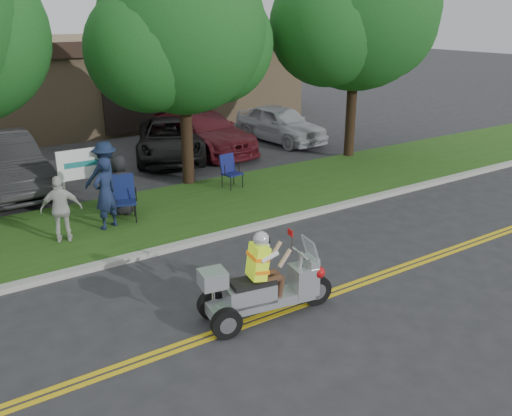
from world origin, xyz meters
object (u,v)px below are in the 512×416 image
lawn_chair_a (123,195)px  parked_car_mid (170,139)px  spectator_adult_right (61,209)px  parked_car_right (202,131)px  trike_scooter (263,288)px  spectator_adult_left (105,193)px  parked_car_left (2,164)px  lawn_chair_b (230,169)px  parked_car_far_right (280,124)px

lawn_chair_a → parked_car_mid: (3.80, 5.33, -0.04)m
spectator_adult_right → parked_car_right: (6.94, 6.20, -0.11)m
spectator_adult_right → parked_car_mid: size_ratio=0.31×
trike_scooter → spectator_adult_left: 5.50m
parked_car_right → spectator_adult_right: bearing=-143.5°
spectator_adult_left → parked_car_left: 5.05m
trike_scooter → parked_car_left: parked_car_left is taller
parked_car_mid → parked_car_right: 1.50m
lawn_chair_b → parked_car_right: size_ratio=0.19×
trike_scooter → spectator_adult_right: spectator_adult_right is taller
trike_scooter → spectator_adult_left: bearing=108.9°
lawn_chair_a → parked_car_right: (5.27, 5.60, 0.03)m
spectator_adult_left → parked_car_mid: bearing=-149.8°
lawn_chair_a → parked_car_far_right: 10.22m
spectator_adult_right → parked_car_far_right: 11.96m
parked_car_left → parked_car_far_right: 10.84m
trike_scooter → spectator_adult_left: size_ratio=1.42×
spectator_adult_left → spectator_adult_right: size_ratio=1.14×
parked_car_right → parked_car_far_right: bearing=-10.6°
spectator_adult_left → parked_car_right: spectator_adult_left is taller
lawn_chair_b → parked_car_mid: (0.15, 4.49, 0.04)m
spectator_adult_right → parked_car_mid: bearing=-115.2°
parked_car_right → lawn_chair_b: bearing=-114.1°
parked_car_mid → spectator_adult_left: bearing=-103.3°
parked_car_far_right → parked_car_left: bearing=-180.0°
lawn_chair_a → parked_car_mid: parked_car_mid is taller
lawn_chair_a → parked_car_mid: 6.54m
spectator_adult_right → parked_car_right: bearing=-120.7°
lawn_chair_a → parked_car_right: parked_car_right is taller
spectator_adult_left → parked_car_far_right: spectator_adult_left is taller
parked_car_right → parked_car_left: bearing=-176.3°
trike_scooter → parked_car_far_right: bearing=61.9°
trike_scooter → parked_car_mid: bearing=81.9°
lawn_chair_a → spectator_adult_right: bearing=-142.8°
lawn_chair_a → parked_car_mid: size_ratio=0.22×
parked_car_mid → parked_car_far_right: size_ratio=1.15×
trike_scooter → lawn_chair_a: 5.78m
parked_car_left → parked_car_right: (7.34, 1.15, -0.08)m
lawn_chair_b → parked_car_left: size_ratio=0.19×
lawn_chair_b → parked_car_right: parked_car_right is taller
spectator_adult_right → parked_car_right: size_ratio=0.29×
lawn_chair_b → parked_car_right: bearing=63.3°
parked_car_mid → parked_car_right: size_ratio=0.95×
trike_scooter → lawn_chair_a: size_ratio=2.20×
lawn_chair_b → parked_car_left: (-5.71, 3.62, 0.19)m
trike_scooter → lawn_chair_a: trike_scooter is taller
lawn_chair_b → parked_car_mid: bearing=80.2°
parked_car_far_right → trike_scooter: bearing=-131.5°
parked_car_left → lawn_chair_a: bearing=-68.1°
spectator_adult_left → spectator_adult_right: 1.15m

